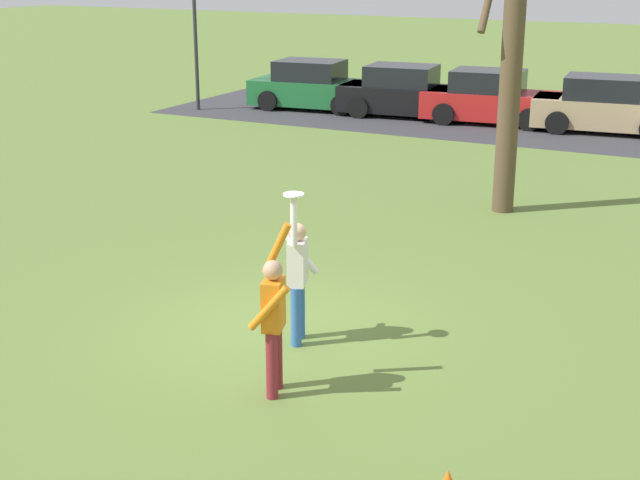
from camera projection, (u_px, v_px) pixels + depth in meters
ground_plane at (282, 329)px, 12.48m from camera, size 120.00×120.00×0.00m
person_catcher at (298, 272)px, 11.79m from camera, size 0.48×0.59×2.08m
person_defender at (273, 316)px, 10.40m from camera, size 0.55×0.63×2.04m
frisbee_disc at (294, 194)px, 11.25m from camera, size 0.26×0.26×0.02m
parked_car_green at (313, 87)px, 29.86m from camera, size 4.26×2.36×1.59m
parked_car_black at (405, 93)px, 28.55m from camera, size 4.26×2.36×1.59m
parked_car_red at (491, 99)px, 27.41m from camera, size 4.26×2.36×1.59m
parked_car_tan at (606, 107)px, 26.03m from camera, size 4.26×2.36×1.59m
parking_strip at (547, 127)px, 26.88m from camera, size 24.36×6.40×0.01m
bare_tree_tall at (511, 64)px, 17.37m from camera, size 1.66×1.53×5.77m
lamppost_by_lot at (195, 30)px, 29.13m from camera, size 0.28×0.28×4.26m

